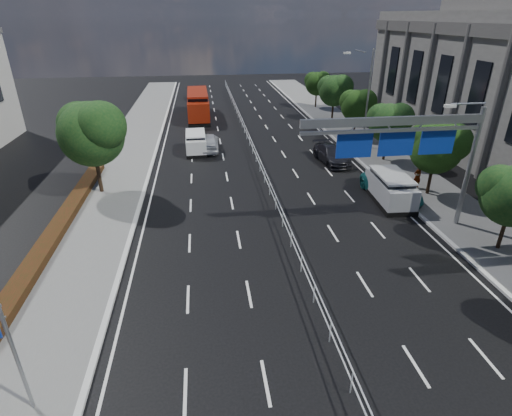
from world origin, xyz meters
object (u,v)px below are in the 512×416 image
object	(u,v)px
parked_car_dark	(332,154)
near_car_silver	(208,142)
pedestrian_a	(417,176)
white_minivan	(196,142)
pedestrian_b	(424,160)
parked_car_teal	(391,188)
red_bus	(198,104)
near_car_dark	(194,93)
silver_minivan	(390,188)
overhead_gantry	(411,138)

from	to	relation	value
parked_car_dark	near_car_silver	bearing A→B (deg)	148.36
near_car_silver	pedestrian_a	bearing A→B (deg)	143.64
white_minivan	near_car_silver	distance (m)	1.18
pedestrian_a	pedestrian_b	xyz separation A→B (m)	(2.53, 3.63, -0.09)
white_minivan	parked_car_dark	bearing A→B (deg)	-22.90
parked_car_teal	parked_car_dark	distance (m)	8.11
red_bus	pedestrian_b	xyz separation A→B (m)	(18.30, -21.87, -0.74)
white_minivan	near_car_dark	size ratio (longest dim) A/B	1.04
silver_minivan	pedestrian_a	distance (m)	3.38
overhead_gantry	parked_car_teal	distance (m)	6.62
silver_minivan	parked_car_dark	distance (m)	8.54
red_bus	parked_car_teal	xyz separation A→B (m)	(13.20, -26.78, -0.90)
overhead_gantry	red_bus	distance (m)	33.37
parked_car_dark	white_minivan	bearing A→B (deg)	151.84
parked_car_teal	near_car_silver	bearing A→B (deg)	131.60
red_bus	parked_car_teal	distance (m)	29.87
silver_minivan	pedestrian_b	world-z (taller)	silver_minivan
white_minivan	silver_minivan	world-z (taller)	silver_minivan
near_car_silver	silver_minivan	world-z (taller)	silver_minivan
silver_minivan	pedestrian_b	distance (m)	7.64
white_minivan	silver_minivan	xyz separation A→B (m)	(13.19, -13.05, 0.08)
overhead_gantry	red_bus	xyz separation A→B (m)	(-11.64, 31.03, -3.94)
white_minivan	parked_car_dark	distance (m)	12.59
white_minivan	red_bus	xyz separation A→B (m)	(0.30, 14.22, 0.75)
white_minivan	silver_minivan	distance (m)	18.55
near_car_silver	parked_car_teal	distance (m)	17.85
silver_minivan	overhead_gantry	bearing A→B (deg)	-105.09
near_car_dark	pedestrian_a	xyz separation A→B (m)	(16.33, -38.60, 0.32)
white_minivan	near_car_silver	size ratio (longest dim) A/B	0.89
overhead_gantry	parked_car_dark	distance (m)	13.11
silver_minivan	pedestrian_a	bearing A→B (deg)	34.81
white_minivan	parked_car_teal	world-z (taller)	white_minivan
white_minivan	red_bus	world-z (taller)	red_bus
parked_car_dark	pedestrian_b	size ratio (longest dim) A/B	3.17
red_bus	near_car_silver	world-z (taller)	red_bus
near_car_silver	parked_car_dark	distance (m)	11.67
red_bus	parked_car_dark	xyz separation A→B (m)	(11.40, -18.86, -0.95)
parked_car_dark	pedestrian_b	bearing A→B (deg)	-30.05
near_car_silver	silver_minivan	distance (m)	17.99
near_car_silver	parked_car_teal	size ratio (longest dim) A/B	0.87
silver_minivan	parked_car_dark	world-z (taller)	silver_minivan
near_car_silver	pedestrian_b	world-z (taller)	pedestrian_b
parked_car_dark	pedestrian_a	size ratio (longest dim) A/B	2.84
parked_car_dark	pedestrian_a	bearing A→B (deg)	-63.12
red_bus	near_car_dark	size ratio (longest dim) A/B	2.57
parked_car_dark	near_car_dark	bearing A→B (deg)	104.01
overhead_gantry	near_car_dark	size ratio (longest dim) A/B	2.45
white_minivan	pedestrian_b	world-z (taller)	white_minivan
overhead_gantry	pedestrian_b	distance (m)	12.25
overhead_gantry	parked_car_dark	size ratio (longest dim) A/B	2.07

